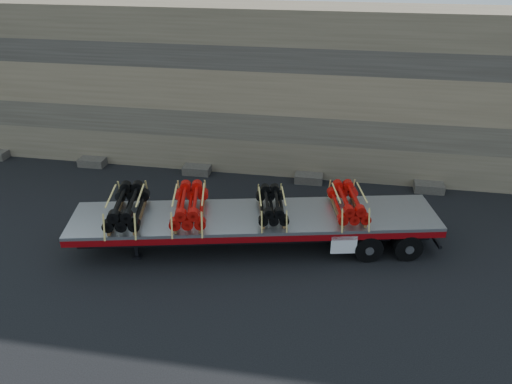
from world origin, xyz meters
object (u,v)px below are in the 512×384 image
bundle_midfront (190,206)px  bundle_front (127,207)px  bundle_midrear (272,206)px  bundle_rear (348,203)px  trailer (255,230)px

bundle_midfront → bundle_front: bearing=-180.0°
bundle_front → bundle_midrear: bearing=0.0°
bundle_midrear → bundle_rear: bearing=0.0°
trailer → bundle_front: 4.30m
trailer → bundle_rear: (3.04, 0.68, 0.98)m
bundle_midfront → trailer: bearing=0.0°
trailer → bundle_midfront: bundle_midfront is taller
trailer → bundle_midrear: bundle_midrear is taller
trailer → bundle_midrear: bearing=-0.0°
trailer → bundle_front: (-4.08, -0.92, 1.02)m
bundle_front → bundle_midfront: bundle_front is taller
bundle_midfront → bundle_rear: (5.13, 1.15, -0.03)m
trailer → bundle_front: bundle_front is taller
bundle_midfront → bundle_midrear: bundle_midfront is taller
trailer → bundle_front: bearing=-180.0°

